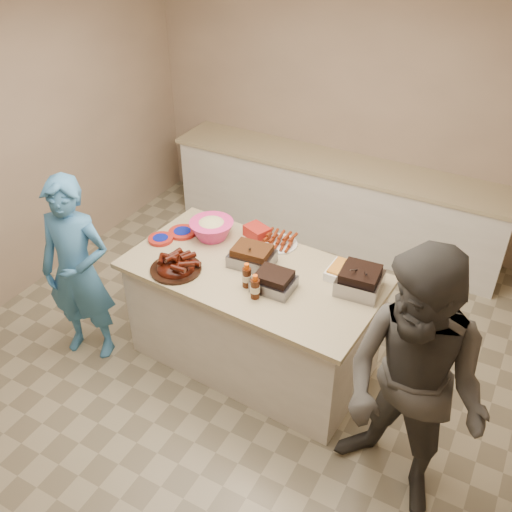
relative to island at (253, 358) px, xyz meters
The scene contains 20 objects.
room 0.20m from the island, 136.22° to the right, with size 4.50×5.00×2.70m, color tan, non-canonical shape.
back_counter 2.12m from the island, 93.97° to the left, with size 3.60×0.64×0.90m, color silver, non-canonical shape.
island is the anchor object (origin of this frame).
rib_platter 1.08m from the island, 151.74° to the right, with size 0.38×0.38×0.15m, color #3C0E05, non-canonical shape.
pulled_pork_tray 0.91m from the island, 122.96° to the left, with size 0.32×0.24×0.10m, color #47230F.
brisket_tray 0.95m from the island, 26.84° to the right, with size 0.28×0.24×0.08m, color black.
roasting_pan 1.21m from the island, 11.33° to the left, with size 0.30×0.30×0.12m, color gray.
coleslaw_bowl 1.07m from the island, 154.69° to the left, with size 0.36×0.36×0.24m, color #DB2D77, non-canonical shape.
sausage_plate 1.00m from the island, 88.02° to the left, with size 0.30×0.30×0.05m, color silver.
mac_cheese_dish 1.16m from the island, 20.49° to the left, with size 0.34×0.25×0.09m, color orange.
bbq_bottle_a 0.93m from the island, 73.70° to the right, with size 0.07×0.07×0.19m, color #3A1709.
bbq_bottle_b 0.97m from the island, 58.23° to the right, with size 0.06×0.06×0.19m, color #3A1709.
mustard_bottle 0.95m from the island, 134.62° to the left, with size 0.05×0.05×0.13m, color #FBA400.
sauce_bowl 0.95m from the island, 98.53° to the left, with size 0.12×0.04×0.12m, color silver.
plate_stack_large 1.19m from the island, 167.33° to the left, with size 0.22×0.22×0.03m, color maroon.
plate_stack_small 1.24m from the island, behind, with size 0.20×0.20×0.03m, color maroon.
plastic_cup 1.18m from the island, 154.80° to the left, with size 0.09×0.09×0.09m, color #8B5113.
basket_stack 1.02m from the island, 114.69° to the left, with size 0.19×0.14×0.10m, color maroon.
guest_blue 1.37m from the island, 157.12° to the right, with size 0.58×1.60×0.38m, color teal.
guest_gray 1.51m from the island, 23.83° to the right, with size 0.91×1.87×0.71m, color #46453F.
Camera 1 is at (1.81, -2.86, 3.42)m, focal length 40.00 mm.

